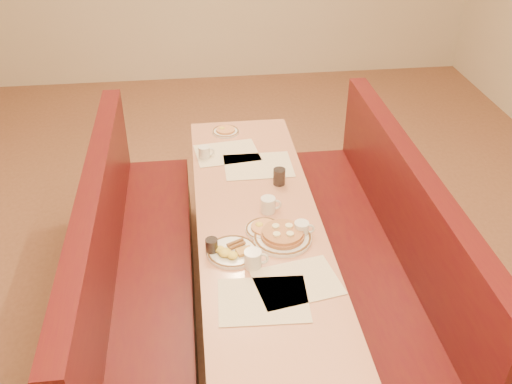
{
  "coord_description": "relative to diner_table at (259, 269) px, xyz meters",
  "views": [
    {
      "loc": [
        -0.33,
        -2.59,
        2.66
      ],
      "look_at": [
        0.0,
        0.13,
        0.85
      ],
      "focal_mm": 40.0,
      "sensor_mm": 36.0,
      "label": 1
    }
  ],
  "objects": [
    {
      "name": "ground",
      "position": [
        0.0,
        0.0,
        -0.37
      ],
      "size": [
        8.0,
        8.0,
        0.0
      ],
      "primitive_type": "plane",
      "color": "#9E6647",
      "rests_on": "ground"
    },
    {
      "name": "extra_plate_mid",
      "position": [
        0.02,
        -0.11,
        0.39
      ],
      "size": [
        0.21,
        0.21,
        0.04
      ],
      "rotation": [
        0.0,
        0.0,
        0.29
      ],
      "color": "silver",
      "rests_on": "diner_table"
    },
    {
      "name": "diner_table",
      "position": [
        0.0,
        0.0,
        0.0
      ],
      "size": [
        0.7,
        2.5,
        0.75
      ],
      "color": "black",
      "rests_on": "ground"
    },
    {
      "name": "extra_plate_far",
      "position": [
        -0.11,
        1.08,
        0.39
      ],
      "size": [
        0.19,
        0.19,
        0.04
      ],
      "rotation": [
        0.0,
        0.0,
        0.08
      ],
      "color": "silver",
      "rests_on": "diner_table"
    },
    {
      "name": "pancake_plate",
      "position": [
        0.1,
        -0.2,
        0.4
      ],
      "size": [
        0.31,
        0.31,
        0.07
      ],
      "rotation": [
        0.0,
        0.0,
        0.27
      ],
      "color": "silver",
      "rests_on": "diner_table"
    },
    {
      "name": "soda_tumbler_near",
      "position": [
        -0.28,
        -0.27,
        0.42
      ],
      "size": [
        0.07,
        0.07,
        0.09
      ],
      "color": "black",
      "rests_on": "diner_table"
    },
    {
      "name": "coffee_mug_b",
      "position": [
        -0.08,
        -0.4,
        0.43
      ],
      "size": [
        0.13,
        0.09,
        0.1
      ],
      "rotation": [
        0.0,
        0.0,
        -0.05
      ],
      "color": "silver",
      "rests_on": "diner_table"
    },
    {
      "name": "coffee_mug_a",
      "position": [
        0.21,
        -0.18,
        0.42
      ],
      "size": [
        0.11,
        0.08,
        0.09
      ],
      "rotation": [
        0.0,
        0.0,
        -0.07
      ],
      "color": "silver",
      "rests_on": "diner_table"
    },
    {
      "name": "room_envelope",
      "position": [
        0.0,
        0.0,
        1.56
      ],
      "size": [
        6.04,
        8.04,
        2.82
      ],
      "color": "beige",
      "rests_on": "ground"
    },
    {
      "name": "coffee_mug_c",
      "position": [
        0.07,
        0.07,
        0.42
      ],
      "size": [
        0.12,
        0.09,
        0.09
      ],
      "rotation": [
        0.0,
        0.0,
        -0.07
      ],
      "color": "silver",
      "rests_on": "diner_table"
    },
    {
      "name": "booth_right",
      "position": [
        0.73,
        0.0,
        -0.01
      ],
      "size": [
        0.55,
        2.5,
        1.05
      ],
      "color": "#4C3326",
      "rests_on": "ground"
    },
    {
      "name": "placemat_far_left",
      "position": [
        -0.12,
        0.78,
        0.38
      ],
      "size": [
        0.45,
        0.36,
        0.0
      ],
      "primitive_type": "cube",
      "rotation": [
        0.0,
        0.0,
        0.12
      ],
      "color": "beige",
      "rests_on": "diner_table"
    },
    {
      "name": "placemat_near_right",
      "position": [
        0.12,
        -0.55,
        0.38
      ],
      "size": [
        0.45,
        0.37,
        0.0
      ],
      "primitive_type": "cube",
      "rotation": [
        0.0,
        0.0,
        0.18
      ],
      "color": "beige",
      "rests_on": "diner_table"
    },
    {
      "name": "booth_left",
      "position": [
        -0.73,
        0.0,
        -0.01
      ],
      "size": [
        0.55,
        2.5,
        1.05
      ],
      "color": "#4C3326",
      "rests_on": "ground"
    },
    {
      "name": "placemat_far_right",
      "position": [
        0.07,
        0.58,
        0.38
      ],
      "size": [
        0.44,
        0.33,
        0.0
      ],
      "primitive_type": "cube",
      "rotation": [
        0.0,
        0.0,
        -0.0
      ],
      "color": "beige",
      "rests_on": "diner_table"
    },
    {
      "name": "placemat_near_left",
      "position": [
        -0.06,
        -0.65,
        0.38
      ],
      "size": [
        0.44,
        0.34,
        0.0
      ],
      "primitive_type": "cube",
      "rotation": [
        0.0,
        0.0,
        -0.05
      ],
      "color": "beige",
      "rests_on": "diner_table"
    },
    {
      "name": "coffee_mug_d",
      "position": [
        -0.27,
        0.74,
        0.42
      ],
      "size": [
        0.11,
        0.08,
        0.08
      ],
      "rotation": [
        0.0,
        0.0,
        0.05
      ],
      "color": "silver",
      "rests_on": "diner_table"
    },
    {
      "name": "eggs_plate",
      "position": [
        -0.18,
        -0.29,
        0.39
      ],
      "size": [
        0.27,
        0.27,
        0.05
      ],
      "rotation": [
        0.0,
        0.0,
        0.27
      ],
      "color": "silver",
      "rests_on": "diner_table"
    },
    {
      "name": "soda_tumbler_mid",
      "position": [
        0.17,
        0.35,
        0.43
      ],
      "size": [
        0.08,
        0.08,
        0.1
      ],
      "color": "black",
      "rests_on": "diner_table"
    }
  ]
}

